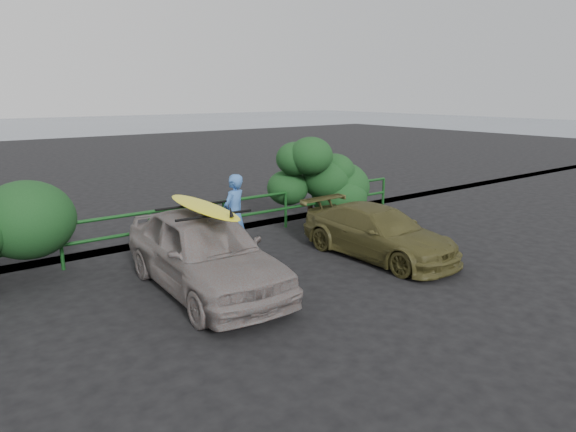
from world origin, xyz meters
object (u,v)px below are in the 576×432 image
olive_vehicle (378,232)px  man (234,214)px  surfboard (203,207)px  sedan (205,251)px  guardrail (189,225)px

olive_vehicle → man: bearing=135.3°
olive_vehicle → surfboard: surfboard is taller
man → olive_vehicle: bearing=113.9°
olive_vehicle → surfboard: size_ratio=1.46×
olive_vehicle → man: 3.39m
sedan → man: man is taller
guardrail → man: bearing=-62.1°
guardrail → man: (0.62, -1.16, 0.43)m
guardrail → surfboard: surfboard is taller
sedan → olive_vehicle: bearing=-4.6°
sedan → olive_vehicle: 4.23m
surfboard → man: bearing=48.3°
sedan → olive_vehicle: size_ratio=1.14×
sedan → olive_vehicle: (4.19, -0.57, -0.20)m
olive_vehicle → surfboard: 4.36m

